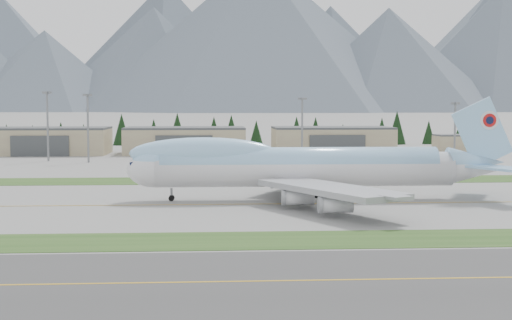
{
  "coord_description": "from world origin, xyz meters",
  "views": [
    {
      "loc": [
        -4.0,
        -139.72,
        19.53
      ],
      "look_at": [
        5.19,
        10.31,
        8.0
      ],
      "focal_mm": 50.0,
      "sensor_mm": 36.0,
      "label": 1
    }
  ],
  "objects": [
    {
      "name": "hangar_center",
      "position": [
        -15.0,
        149.9,
        5.39
      ],
      "size": [
        48.0,
        26.6,
        10.8
      ],
      "color": "gray",
      "rests_on": "ground"
    },
    {
      "name": "mountain_ridge_front",
      "position": [
        10.95,
        2225.95,
        228.66
      ],
      "size": [
        4330.12,
        1186.2,
        515.31
      ],
      "color": "#47545E",
      "rests_on": "ground"
    },
    {
      "name": "boeing_747_freighter",
      "position": [
        14.17,
        5.8,
        7.05
      ],
      "size": [
        80.36,
        70.11,
        21.38
      ],
      "rotation": [
        0.0,
        0.0,
        -0.0
      ],
      "color": "silver",
      "rests_on": "ground"
    },
    {
      "name": "hangar_left",
      "position": [
        -70.0,
        149.9,
        5.39
      ],
      "size": [
        48.0,
        26.6,
        10.8
      ],
      "color": "gray",
      "rests_on": "ground"
    },
    {
      "name": "mountain_ridge_rear",
      "position": [
        224.34,
        2900.0,
        263.94
      ],
      "size": [
        4513.22,
        1072.29,
        536.15
      ],
      "color": "#47545E",
      "rests_on": "ground"
    },
    {
      "name": "taxiway_line_near",
      "position": [
        0.0,
        -62.0,
        0.0
      ],
      "size": [
        400.0,
        0.4,
        0.02
      ],
      "primitive_type": "cube",
      "color": "gold",
      "rests_on": "ground"
    },
    {
      "name": "ground",
      "position": [
        0.0,
        0.0,
        0.0
      ],
      "size": [
        7000.0,
        7000.0,
        0.0
      ],
      "primitive_type": "plane",
      "color": "slate",
      "rests_on": "ground"
    },
    {
      "name": "service_vehicle_b",
      "position": [
        6.61,
        114.75,
        0.0
      ],
      "size": [
        3.89,
        1.49,
        1.27
      ],
      "primitive_type": "imported",
      "rotation": [
        0.0,
        0.0,
        1.61
      ],
      "color": "gold",
      "rests_on": "ground"
    },
    {
      "name": "taxiway_line_main",
      "position": [
        0.0,
        0.0,
        0.0
      ],
      "size": [
        400.0,
        0.4,
        0.02
      ],
      "primitive_type": "cube",
      "color": "gold",
      "rests_on": "ground"
    },
    {
      "name": "asphalt_taxiway",
      "position": [
        0.0,
        -62.0,
        0.0
      ],
      "size": [
        400.0,
        32.0,
        0.04
      ],
      "primitive_type": "cube",
      "color": "#363636",
      "rests_on": "ground"
    },
    {
      "name": "hangar_right",
      "position": [
        45.0,
        149.9,
        5.39
      ],
      "size": [
        48.0,
        26.6,
        10.8
      ],
      "color": "gray",
      "rests_on": "ground"
    },
    {
      "name": "floodlight_masts",
      "position": [
        -31.63,
        110.63,
        15.86
      ],
      "size": [
        183.68,
        10.34,
        24.41
      ],
      "color": "slate",
      "rests_on": "ground"
    },
    {
      "name": "control_shed",
      "position": [
        95.0,
        148.0,
        3.8
      ],
      "size": [
        14.0,
        12.0,
        7.6
      ],
      "color": "gray",
      "rests_on": "ground"
    },
    {
      "name": "conifer_belt",
      "position": [
        9.36,
        211.89,
        7.15
      ],
      "size": [
        270.45,
        16.12,
        16.89
      ],
      "color": "black",
      "rests_on": "ground"
    },
    {
      "name": "grass_strip_near",
      "position": [
        0.0,
        -38.0,
        0.0
      ],
      "size": [
        400.0,
        14.0,
        0.08
      ],
      "primitive_type": "cube",
      "color": "#27491A",
      "rests_on": "ground"
    },
    {
      "name": "grass_strip_far",
      "position": [
        0.0,
        45.0,
        0.0
      ],
      "size": [
        400.0,
        18.0,
        0.08
      ],
      "primitive_type": "cube",
      "color": "#27491A",
      "rests_on": "ground"
    },
    {
      "name": "service_vehicle_a",
      "position": [
        -31.42,
        114.73,
        0.0
      ],
      "size": [
        2.29,
        3.76,
        1.2
      ],
      "primitive_type": "imported",
      "rotation": [
        0.0,
        0.0,
        0.27
      ],
      "color": "#BDBDBF",
      "rests_on": "ground"
    },
    {
      "name": "service_vehicle_c",
      "position": [
        71.21,
        118.66,
        0.0
      ],
      "size": [
        2.0,
        4.32,
        1.22
      ],
      "primitive_type": "imported",
      "rotation": [
        0.0,
        0.0,
        -0.07
      ],
      "color": "#A5A5A9",
      "rests_on": "ground"
    }
  ]
}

